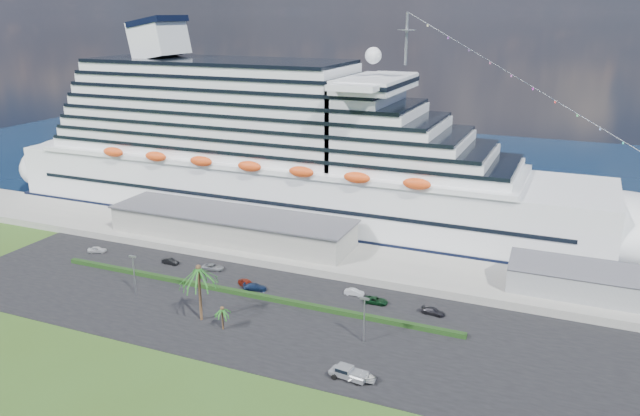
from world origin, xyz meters
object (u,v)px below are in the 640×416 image
at_px(cruise_ship, 287,158).
at_px(parked_car_3, 255,287).
at_px(pickup_truck, 348,372).
at_px(boat_trailer, 361,376).

relative_size(cruise_ship, parked_car_3, 40.41).
distance_m(cruise_ship, pickup_truck, 81.67).
bearing_deg(pickup_truck, boat_trailer, 2.20).
bearing_deg(boat_trailer, parked_car_3, 143.63).
bearing_deg(pickup_truck, parked_car_3, 141.55).
relative_size(cruise_ship, pickup_truck, 31.57).
xyz_separation_m(cruise_ship, pickup_truck, (43.05, -67.66, -15.44)).
bearing_deg(pickup_truck, cruise_ship, 122.46).
distance_m(pickup_truck, boat_trailer, 2.13).
bearing_deg(cruise_ship, boat_trailer, -56.24).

